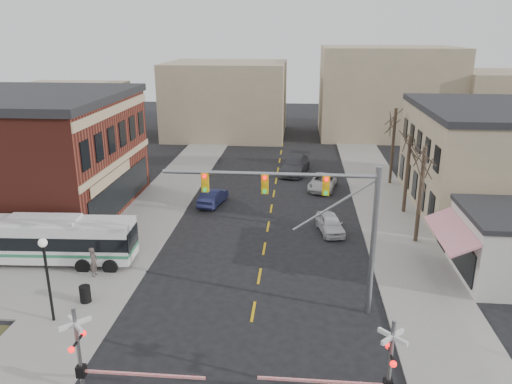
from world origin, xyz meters
TOP-DOWN VIEW (x-y plane):
  - ground at (0.00, 0.00)m, footprint 160.00×160.00m
  - sidewalk_west at (-9.50, 20.00)m, footprint 5.00×60.00m
  - sidewalk_east at (9.50, 20.00)m, footprint 5.00×60.00m
  - tree_east_a at (10.50, 12.00)m, footprint 0.28×0.28m
  - tree_east_b at (10.80, 18.00)m, footprint 0.28×0.28m
  - tree_east_c at (11.00, 26.00)m, footprint 0.28×0.28m
  - transit_bus at (-13.68, 6.54)m, footprint 11.44×3.06m
  - traffic_signal_mast at (3.13, 2.47)m, footprint 10.77×0.30m
  - rr_crossing_west at (-5.94, -4.82)m, footprint 5.60×1.36m
  - rr_crossing_east at (5.46, -4.59)m, footprint 5.60×1.36m
  - street_lamp at (-10.07, 0.11)m, footprint 0.44×0.44m
  - trash_bin at (-9.18, 2.01)m, footprint 0.60×0.60m
  - car_a at (4.61, 13.38)m, footprint 2.30×4.16m
  - car_b at (-5.00, 18.58)m, footprint 2.15×4.29m
  - car_c at (4.47, 23.83)m, footprint 3.17×5.21m
  - car_d at (1.77, 29.03)m, footprint 3.54×6.28m
  - pedestrian_near at (-9.88, 4.98)m, footprint 0.44×0.67m
  - pedestrian_far at (-10.08, 7.84)m, footprint 0.98×0.95m

SIDE VIEW (x-z plane):
  - ground at x=0.00m, z-range 0.00..0.00m
  - sidewalk_west at x=-9.50m, z-range 0.00..0.12m
  - sidewalk_east at x=9.50m, z-range 0.00..0.12m
  - trash_bin at x=-9.18m, z-range 0.12..1.06m
  - car_a at x=4.61m, z-range 0.00..1.34m
  - car_b at x=-5.00m, z-range 0.00..1.35m
  - car_c at x=4.47m, z-range 0.00..1.35m
  - car_d at x=1.77m, z-range 0.00..1.72m
  - pedestrian_far at x=-10.08m, z-range 0.12..1.71m
  - pedestrian_near at x=-9.88m, z-range 0.12..1.95m
  - transit_bus at x=-13.68m, z-range 0.20..3.12m
  - rr_crossing_west at x=-5.94m, z-range -0.03..3.97m
  - rr_crossing_east at x=5.46m, z-range -0.03..3.97m
  - tree_east_b at x=10.80m, z-range 0.12..6.42m
  - street_lamp at x=-10.07m, z-range 1.07..5.60m
  - tree_east_a at x=10.50m, z-range 0.12..6.87m
  - tree_east_c at x=11.00m, z-range 0.12..7.32m
  - traffic_signal_mast at x=3.13m, z-range 1.78..9.78m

